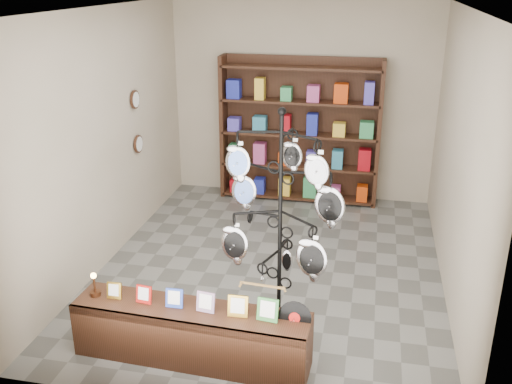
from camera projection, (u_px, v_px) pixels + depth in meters
ground at (271, 266)px, 6.94m from camera, size 5.00×5.00×0.00m
room_envelope at (273, 118)px, 6.27m from camera, size 5.00×5.00×5.00m
display_tree at (280, 211)px, 5.17m from camera, size 1.17×1.09×2.28m
front_shelf at (192, 334)px, 5.19m from camera, size 2.19×0.54×0.77m
back_shelving at (299, 135)px, 8.66m from camera, size 2.42×0.36×2.20m
wall_clocks at (137, 122)px, 7.51m from camera, size 0.03×0.24×0.84m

